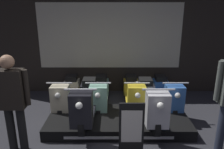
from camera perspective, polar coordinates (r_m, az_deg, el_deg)
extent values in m
cube|color=#28231E|center=(5.87, -0.74, 10.51)|extent=(6.85, 0.08, 3.20)
cube|color=beige|center=(5.83, -0.74, 9.97)|extent=(3.77, 0.01, 1.70)
cube|color=black|center=(4.45, 1.40, -12.02)|extent=(2.75, 1.15, 0.21)
cube|color=silver|center=(3.96, 1.63, -16.21)|extent=(1.92, 0.01, 0.05)
cylinder|color=black|center=(3.75, -8.03, -13.34)|extent=(0.09, 0.33, 0.33)
cylinder|color=black|center=(4.97, -5.97, -5.40)|extent=(0.09, 0.33, 0.33)
cube|color=black|center=(4.35, -6.84, -8.92)|extent=(0.34, 1.26, 0.05)
cube|color=black|center=(3.63, -8.18, -8.99)|extent=(0.36, 0.30, 0.58)
cube|color=black|center=(4.91, -6.03, -4.59)|extent=(0.38, 0.35, 0.38)
cube|color=black|center=(4.82, -6.13, -1.83)|extent=(0.28, 0.31, 0.13)
cylinder|color=silver|center=(3.49, -8.43, -3.90)|extent=(0.52, 0.03, 0.03)
sphere|color=white|center=(3.38, -8.76, -8.05)|extent=(0.11, 0.11, 0.11)
cylinder|color=black|center=(3.79, 11.35, -13.18)|extent=(0.09, 0.33, 0.33)
cylinder|color=black|center=(5.00, 8.35, -5.36)|extent=(0.09, 0.33, 0.33)
cube|color=#BCBCC1|center=(4.39, 9.62, -8.84)|extent=(0.34, 1.26, 0.05)
cube|color=#BCBCC1|center=(3.67, 11.55, -8.87)|extent=(0.36, 0.30, 0.58)
cube|color=#BCBCC1|center=(4.94, 8.43, -4.55)|extent=(0.38, 0.35, 0.38)
cube|color=black|center=(4.85, 8.58, -1.80)|extent=(0.28, 0.31, 0.13)
cylinder|color=silver|center=(3.53, 11.91, -3.83)|extent=(0.52, 0.03, 0.03)
sphere|color=white|center=(3.42, 12.39, -7.93)|extent=(0.11, 0.11, 0.11)
cylinder|color=black|center=(4.75, -13.26, -9.71)|extent=(0.09, 0.33, 0.33)
cylinder|color=black|center=(5.97, -10.43, -3.87)|extent=(0.09, 0.33, 0.33)
cube|color=beige|center=(5.36, -11.67, -6.55)|extent=(0.34, 1.26, 0.05)
cube|color=beige|center=(4.65, -13.45, -6.22)|extent=(0.36, 0.30, 0.58)
cube|color=beige|center=(5.92, -10.51, -3.19)|extent=(0.38, 0.35, 0.38)
cube|color=black|center=(5.83, -10.66, -0.88)|extent=(0.28, 0.31, 0.13)
cylinder|color=silver|center=(4.52, -13.77, -2.19)|extent=(0.52, 0.03, 0.03)
sphere|color=white|center=(4.40, -14.18, -5.34)|extent=(0.11, 0.11, 0.11)
cylinder|color=black|center=(4.64, -3.68, -9.94)|extent=(0.09, 0.33, 0.33)
cylinder|color=black|center=(5.88, -2.90, -3.92)|extent=(0.09, 0.33, 0.33)
cube|color=#8EC6AD|center=(5.26, -3.24, -6.66)|extent=(0.34, 1.26, 0.05)
cube|color=#8EC6AD|center=(4.53, -3.73, -6.37)|extent=(0.36, 0.30, 0.58)
cube|color=#8EC6AD|center=(5.83, -2.93, -3.23)|extent=(0.38, 0.35, 0.38)
cube|color=black|center=(5.74, -2.97, -0.88)|extent=(0.28, 0.31, 0.13)
cylinder|color=silver|center=(4.40, -3.82, -2.24)|extent=(0.52, 0.03, 0.03)
sphere|color=white|center=(4.28, -3.94, -5.48)|extent=(0.11, 0.11, 0.11)
cylinder|color=black|center=(4.66, 6.10, -9.89)|extent=(0.09, 0.33, 0.33)
cylinder|color=black|center=(5.90, 4.72, -3.91)|extent=(0.09, 0.33, 0.33)
cube|color=yellow|center=(5.27, 5.32, -6.63)|extent=(0.34, 1.26, 0.05)
cube|color=yellow|center=(4.55, 6.19, -6.33)|extent=(0.36, 0.30, 0.58)
cube|color=yellow|center=(5.85, 4.76, -3.21)|extent=(0.38, 0.35, 0.38)
cube|color=black|center=(5.75, 4.82, -0.87)|extent=(0.28, 0.31, 0.13)
cylinder|color=silver|center=(4.42, 6.35, -2.22)|extent=(0.52, 0.03, 0.03)
sphere|color=white|center=(4.30, 6.55, -5.44)|extent=(0.11, 0.11, 0.11)
cylinder|color=black|center=(4.81, 15.54, -9.58)|extent=(0.09, 0.33, 0.33)
cylinder|color=black|center=(6.01, 12.17, -3.82)|extent=(0.09, 0.33, 0.33)
cube|color=#386BBC|center=(5.40, 13.65, -6.46)|extent=(0.34, 1.26, 0.05)
cube|color=#386BBC|center=(4.70, 15.75, -6.12)|extent=(0.36, 0.30, 0.58)
cube|color=#386BBC|center=(5.96, 12.27, -3.14)|extent=(0.38, 0.35, 0.38)
cube|color=black|center=(5.87, 12.44, -0.85)|extent=(0.28, 0.31, 0.13)
cylinder|color=silver|center=(4.57, 16.12, -2.14)|extent=(0.52, 0.03, 0.03)
sphere|color=white|center=(4.46, 16.61, -5.24)|extent=(0.11, 0.11, 0.11)
cylinder|color=black|center=(3.98, -25.01, -12.89)|extent=(0.13, 0.13, 0.78)
cylinder|color=black|center=(3.91, -22.55, -13.12)|extent=(0.13, 0.13, 0.78)
cube|color=black|center=(3.66, -25.08, -3.50)|extent=(0.40, 0.22, 0.61)
cylinder|color=black|center=(3.56, -21.61, -3.22)|extent=(0.08, 0.08, 0.56)
sphere|color=#A87A5B|center=(3.55, -25.94, 2.98)|extent=(0.21, 0.21, 0.21)
cylinder|color=#232838|center=(4.02, 26.53, -12.21)|extent=(0.13, 0.13, 0.85)
cylinder|color=#474C47|center=(3.65, 25.93, -1.55)|extent=(0.08, 0.08, 0.62)
cube|color=black|center=(3.51, 4.93, -14.19)|extent=(0.39, 0.04, 0.91)
cube|color=white|center=(3.45, 4.99, -13.41)|extent=(0.32, 0.01, 0.54)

